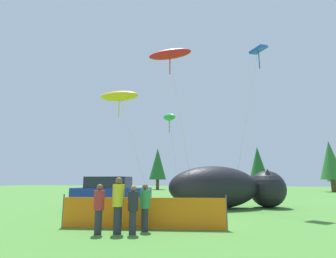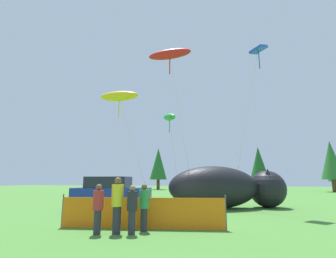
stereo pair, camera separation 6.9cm
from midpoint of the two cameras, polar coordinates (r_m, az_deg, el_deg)
name	(u,v)px [view 1 (the left image)]	position (r m, az deg, el deg)	size (l,w,h in m)	color
ground_plane	(175,218)	(13.21, 1.32, -18.74)	(120.00, 120.00, 0.00)	#477F33
parked_car	(111,194)	(16.12, -12.40, -13.64)	(4.54, 2.38, 1.96)	navy
folding_chair	(213,206)	(13.05, 9.67, -16.29)	(0.71, 0.71, 0.92)	#1959A5
inflatable_cat	(226,189)	(17.33, 12.47, -12.60)	(7.74, 5.17, 2.62)	black
safety_fence	(143,213)	(10.32, -5.75, -17.74)	(6.19, 0.86, 1.24)	orange
spectator_in_red_shirt	(118,202)	(9.49, -11.01, -15.42)	(0.41, 0.41, 1.88)	#2D2D38
spectator_in_white_shirt	(145,205)	(9.82, -5.27, -16.16)	(0.36, 0.36, 1.64)	#2D2D38
spectator_in_green_shirt	(99,207)	(9.55, -15.02, -15.99)	(0.36, 0.36, 1.64)	#2D2D38
spectator_in_grey_shirt	(133,207)	(9.32, -7.84, -16.51)	(0.35, 0.35, 1.61)	#2D2D38
kite_green_fish	(169,117)	(21.36, 0.18, 2.57)	(1.67, 1.87, 7.27)	silver
kite_blue_box	(258,53)	(18.34, 18.86, 15.32)	(2.73, 2.62, 10.24)	silver
kite_red_lizard	(170,55)	(16.53, 0.30, 15.88)	(2.66, 2.56, 9.73)	silver
kite_yellow_hero	(119,96)	(16.08, -10.65, 6.99)	(3.00, 1.76, 7.08)	silver
horizon_tree_east	(330,160)	(45.62, 31.81, -5.79)	(3.12, 3.12, 7.45)	brown
horizon_tree_west	(258,163)	(50.68, 18.95, -7.03)	(3.20, 3.20, 7.64)	brown
horizon_tree_mid	(335,167)	(49.83, 32.49, -6.95)	(2.57, 2.57, 6.12)	brown
horizon_tree_northeast	(158,164)	(47.87, -2.31, -7.61)	(3.09, 3.09, 7.38)	brown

